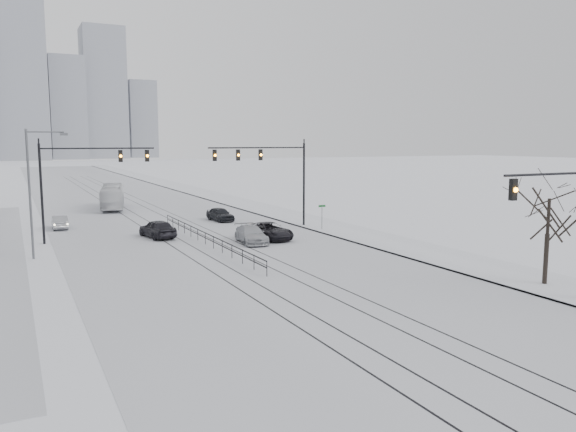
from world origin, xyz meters
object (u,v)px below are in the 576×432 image
object	(u,v)px
box_truck	(113,197)
bare_tree	(549,208)
sedan_sb_inner	(157,229)
sedan_sb_outer	(60,222)
traffic_mast_near	(567,215)
sedan_nb_right	(251,235)
sedan_nb_far	(220,214)
sedan_nb_front	(269,231)

from	to	relation	value
box_truck	bare_tree	bearing A→B (deg)	118.61
sedan_sb_inner	sedan_sb_outer	bearing A→B (deg)	-61.97
traffic_mast_near	sedan_nb_right	xyz separation A→B (m)	(-7.23, 23.05, -3.88)
sedan_nb_far	box_truck	size ratio (longest dim) A/B	0.39
bare_tree	sedan_nb_far	xyz separation A→B (m)	(-7.65, 33.24, -3.79)
sedan_sb_inner	sedan_sb_outer	size ratio (longest dim) A/B	1.21
sedan_nb_right	sedan_nb_far	xyz separation A→B (m)	(2.00, 13.20, 0.01)
sedan_nb_front	box_truck	world-z (taller)	box_truck
sedan_nb_front	bare_tree	bearing A→B (deg)	-77.77
sedan_sb_inner	sedan_nb_front	size ratio (longest dim) A/B	0.91
bare_tree	sedan_nb_right	world-z (taller)	bare_tree
traffic_mast_near	sedan_nb_right	world-z (taller)	traffic_mast_near
traffic_mast_near	sedan_sb_outer	world-z (taller)	traffic_mast_near
bare_tree	box_truck	xyz separation A→B (m)	(-15.87, 49.11, -3.02)
sedan_sb_inner	sedan_nb_right	world-z (taller)	sedan_sb_inner
sedan_nb_right	sedan_sb_outer	bearing A→B (deg)	138.69
sedan_nb_front	sedan_nb_right	bearing A→B (deg)	-163.31
sedan_sb_inner	box_truck	distance (m)	23.30
sedan_sb_outer	traffic_mast_near	bearing A→B (deg)	119.32
bare_tree	sedan_nb_right	distance (m)	22.57
bare_tree	traffic_mast_near	bearing A→B (deg)	-128.76
sedan_nb_front	sedan_nb_far	world-z (taller)	sedan_nb_front
bare_tree	sedan_nb_far	size ratio (longest dim) A/B	1.49
sedan_sb_inner	sedan_nb_far	size ratio (longest dim) A/B	1.12
sedan_nb_front	sedan_nb_right	world-z (taller)	sedan_nb_front
sedan_sb_inner	traffic_mast_near	bearing A→B (deg)	105.01
traffic_mast_near	sedan_sb_inner	world-z (taller)	traffic_mast_near
sedan_nb_far	traffic_mast_near	bearing A→B (deg)	-88.35
traffic_mast_near	sedan_nb_front	distance (m)	24.83
sedan_sb_inner	bare_tree	bearing A→B (deg)	111.56
traffic_mast_near	sedan_nb_front	size ratio (longest dim) A/B	1.39
sedan_nb_front	sedan_nb_right	distance (m)	2.22
sedan_nb_front	sedan_sb_inner	bearing A→B (deg)	141.75
bare_tree	sedan_nb_front	bearing A→B (deg)	109.99
sedan_sb_outer	box_truck	bearing A→B (deg)	-115.62
bare_tree	sedan_sb_outer	bearing A→B (deg)	123.36
sedan_nb_front	sedan_nb_far	size ratio (longest dim) A/B	1.23
sedan_nb_far	bare_tree	bearing A→B (deg)	-83.61
sedan_sb_inner	box_truck	size ratio (longest dim) A/B	0.44
traffic_mast_near	sedan_nb_front	world-z (taller)	traffic_mast_near
sedan_sb_inner	sedan_nb_front	world-z (taller)	sedan_sb_inner
sedan_nb_front	sedan_sb_outer	bearing A→B (deg)	130.04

